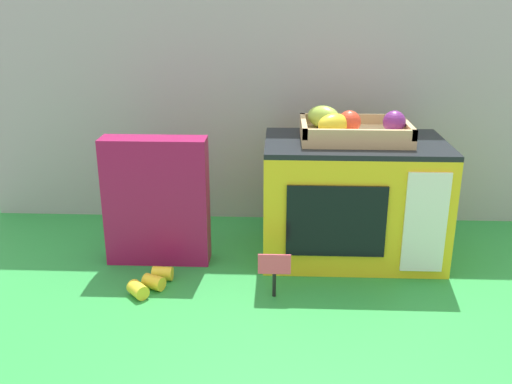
{
  "coord_description": "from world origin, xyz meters",
  "views": [
    {
      "loc": [
        0.02,
        -1.25,
        0.62
      ],
      "look_at": [
        -0.03,
        0.03,
        0.17
      ],
      "focal_mm": 39.91,
      "sensor_mm": 36.0,
      "label": 1
    }
  ],
  "objects_px": {
    "loose_toy_banana": "(152,282)",
    "price_sign": "(274,269)",
    "toy_microwave": "(353,199)",
    "cookie_set_box": "(157,201)",
    "food_groups_crate": "(351,129)"
  },
  "relations": [
    {
      "from": "toy_microwave",
      "to": "loose_toy_banana",
      "type": "bearing_deg",
      "value": -156.51
    },
    {
      "from": "cookie_set_box",
      "to": "toy_microwave",
      "type": "bearing_deg",
      "value": 6.58
    },
    {
      "from": "cookie_set_box",
      "to": "loose_toy_banana",
      "type": "height_order",
      "value": "cookie_set_box"
    },
    {
      "from": "cookie_set_box",
      "to": "loose_toy_banana",
      "type": "relative_size",
      "value": 2.51
    },
    {
      "from": "food_groups_crate",
      "to": "cookie_set_box",
      "type": "relative_size",
      "value": 0.82
    },
    {
      "from": "food_groups_crate",
      "to": "toy_microwave",
      "type": "bearing_deg",
      "value": -43.3
    },
    {
      "from": "price_sign",
      "to": "loose_toy_banana",
      "type": "height_order",
      "value": "price_sign"
    },
    {
      "from": "loose_toy_banana",
      "to": "price_sign",
      "type": "bearing_deg",
      "value": -5.16
    },
    {
      "from": "price_sign",
      "to": "cookie_set_box",
      "type": "bearing_deg",
      "value": 148.96
    },
    {
      "from": "toy_microwave",
      "to": "cookie_set_box",
      "type": "bearing_deg",
      "value": -173.42
    },
    {
      "from": "food_groups_crate",
      "to": "price_sign",
      "type": "xyz_separation_m",
      "value": [
        -0.18,
        -0.24,
        -0.25
      ]
    },
    {
      "from": "food_groups_crate",
      "to": "price_sign",
      "type": "bearing_deg",
      "value": -126.67
    },
    {
      "from": "food_groups_crate",
      "to": "price_sign",
      "type": "distance_m",
      "value": 0.39
    },
    {
      "from": "cookie_set_box",
      "to": "loose_toy_banana",
      "type": "xyz_separation_m",
      "value": [
        0.01,
        -0.15,
        -0.14
      ]
    },
    {
      "from": "loose_toy_banana",
      "to": "toy_microwave",
      "type": "bearing_deg",
      "value": 23.49
    }
  ]
}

